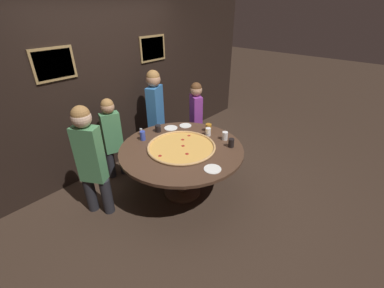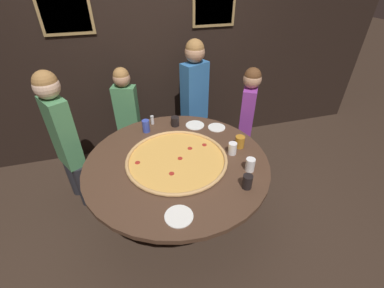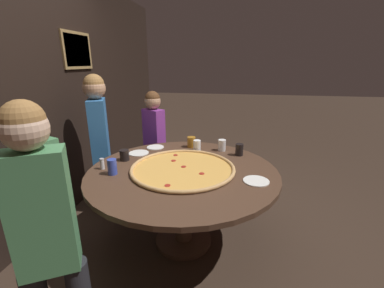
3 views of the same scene
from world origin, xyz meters
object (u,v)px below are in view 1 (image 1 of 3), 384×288
Objects in this scene: drink_cup_front_edge at (225,136)px; diner_side_right at (112,134)px; white_plate_right_side at (213,169)px; diner_far_left at (156,110)px; drink_cup_near_right at (208,128)px; drink_cup_far_right at (208,132)px; giant_pizza at (181,147)px; diner_side_left at (90,157)px; white_plate_far_back at (185,126)px; diner_centre_back at (196,115)px; drink_cup_centre_back at (158,128)px; drink_cup_near_left at (231,143)px; dining_table at (182,156)px; drink_cup_beside_pizza at (143,136)px; white_plate_near_front at (171,128)px; condiment_shaker at (141,132)px.

diner_side_right is (-0.92, 1.36, -0.08)m from drink_cup_front_edge.
diner_far_left reaches higher than white_plate_right_side.
diner_side_right is (-0.98, 1.03, -0.08)m from drink_cup_near_right.
diner_side_right reaches higher than drink_cup_far_right.
giant_pizza is 0.62× the size of diner_side_left.
white_plate_far_back is 0.14× the size of diner_centre_back.
drink_cup_centre_back reaches higher than white_plate_far_back.
drink_cup_centre_back is at bearing 132.25° from drink_cup_near_right.
drink_cup_centre_back is at bearing 107.09° from drink_cup_near_left.
giant_pizza reaches higher than dining_table.
giant_pizza is at bearing -142.44° from white_plate_far_back.
diner_side_left is at bearing -58.80° from diner_centre_back.
drink_cup_far_right is 0.09× the size of diner_centre_back.
diner_centre_back is at bearing 63.76° from drink_cup_near_left.
white_plate_near_front is at bearing -2.76° from drink_cup_beside_pizza.
drink_cup_near_right is (0.06, 0.34, -0.00)m from drink_cup_front_edge.
white_plate_far_back is at bearing -10.37° from drink_cup_beside_pizza.
diner_centre_back reaches higher than drink_cup_front_edge.
drink_cup_near_right is at bearing 2.84° from giant_pizza.
diner_far_left reaches higher than diner_side_right.
condiment_shaker is (0.02, 1.30, 0.05)m from white_plate_right_side.
drink_cup_beside_pizza reaches higher than drink_cup_far_right.
giant_pizza is 8.87× the size of drink_cup_centre_back.
diner_side_right reaches higher than white_plate_near_front.
giant_pizza is at bearing 40.63° from diner_far_left.
drink_cup_centre_back is at bearing 27.07° from diner_far_left.
drink_cup_near_right is 1.17× the size of condiment_shaker.
giant_pizza is 1.12m from diner_side_right.
white_plate_far_back is at bearing -124.62° from diner_side_left.
drink_cup_beside_pizza is 0.65× the size of white_plate_right_side.
drink_cup_near_right is 0.99m from white_plate_right_side.
white_plate_near_front is (0.33, 0.52, -0.01)m from giant_pizza.
drink_cup_far_right is at bearing -143.95° from drink_cup_near_right.
condiment_shaker reaches higher than dining_table.
drink_cup_beside_pizza is at bearing -119.64° from diner_side_left.
condiment_shaker is (-0.43, 0.16, 0.05)m from white_plate_near_front.
diner_side_right is (-0.23, 1.67, -0.03)m from white_plate_right_side.
diner_centre_back reaches higher than white_plate_far_back.
condiment_shaker is 1.08m from diner_centre_back.
drink_cup_far_right is (0.52, -0.05, 0.04)m from giant_pizza.
diner_side_right is at bearing 123.47° from condiment_shaker.
giant_pizza is at bearing 151.70° from drink_cup_front_edge.
giant_pizza is at bearing -81.33° from condiment_shaker.
diner_centre_back is at bearing 19.55° from white_plate_far_back.
white_plate_right_side is (-0.69, -0.31, -0.05)m from drink_cup_front_edge.
diner_side_left reaches higher than condiment_shaker.
diner_centre_back reaches higher than drink_cup_far_right.
condiment_shaker is 0.07× the size of diner_centre_back.
drink_cup_centre_back is at bearing -60.33° from diner_centre_back.
drink_cup_centre_back is at bearing 157.83° from white_plate_far_back.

